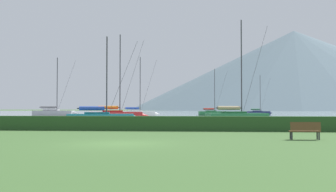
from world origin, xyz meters
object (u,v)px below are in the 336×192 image
Objects in this scene: sailboat_slip_3 at (238,117)px; sailboat_slip_6 at (259,113)px; sailboat_slip_1 at (138,113)px; sailboat_slip_7 at (102,118)px; park_bench_near_path at (305,130)px; sailboat_slip_4 at (116,115)px; sailboat_slip_8 at (54,113)px; sailboat_slip_11 at (213,113)px.

sailboat_slip_6 is (10.50, 58.50, -0.12)m from sailboat_slip_3.
sailboat_slip_3 reaches higher than sailboat_slip_1.
sailboat_slip_7 is 5.91× the size of park_bench_near_path.
sailboat_slip_3 is 1.30× the size of sailboat_slip_7.
sailboat_slip_7 is (2.41, -36.13, -0.03)m from sailboat_slip_1.
sailboat_slip_1 is 7.56× the size of park_bench_near_path.
sailboat_slip_6 is 69.15m from sailboat_slip_7.
sailboat_slip_1 reaches higher than sailboat_slip_6.
sailboat_slip_4 is 38.11m from park_bench_near_path.
sailboat_slip_4 is 1.32× the size of sailboat_slip_7.
sailboat_slip_4 reaches higher than sailboat_slip_7.
sailboat_slip_8 is 35.76m from sailboat_slip_11.
sailboat_slip_11 is (15.25, 15.05, -0.06)m from sailboat_slip_1.
sailboat_slip_6 is 6.64× the size of park_bench_near_path.
sailboat_slip_8 is (-34.37, 30.31, 0.06)m from sailboat_slip_3.
sailboat_slip_7 is at bearing -101.17° from sailboat_slip_1.
sailboat_slip_7 is 0.85× the size of sailboat_slip_11.
sailboat_slip_11 is (14.62, 36.71, -0.10)m from sailboat_slip_4.
sailboat_slip_3 reaches higher than sailboat_slip_11.
sailboat_slip_4 is at bearing 84.99° from sailboat_slip_7.
park_bench_near_path is (3.32, -70.33, -0.10)m from sailboat_slip_11.
park_bench_near_path is (1.41, -25.03, -0.17)m from sailboat_slip_3.
sailboat_slip_4 is at bearing -126.38° from sailboat_slip_6.
sailboat_slip_4 reaches higher than park_bench_near_path.
sailboat_slip_3 is 45.83m from sailboat_slip_8.
sailboat_slip_4 is at bearing -103.31° from sailboat_slip_1.
sailboat_slip_8 reaches higher than sailboat_slip_1.
sailboat_slip_4 is 14.58m from sailboat_slip_7.
sailboat_slip_8 is (-17.85, 21.72, 0.03)m from sailboat_slip_4.
park_bench_near_path is at bearing -95.83° from sailboat_slip_11.
sailboat_slip_8 reaches higher than park_bench_near_path.
sailboat_slip_6 is 0.87× the size of sailboat_slip_8.
park_bench_near_path is (16.16, -19.15, -0.13)m from sailboat_slip_7.
sailboat_slip_6 is 52.99m from sailboat_slip_8.
park_bench_near_path is (-9.09, -83.53, -0.05)m from sailboat_slip_6.
sailboat_slip_3 is at bearing 9.73° from sailboat_slip_7.
sailboat_slip_4 reaches higher than sailboat_slip_1.
sailboat_slip_8 is at bearing -155.80° from sailboat_slip_6.
sailboat_slip_3 is 1.01× the size of sailboat_slip_8.
sailboat_slip_6 reaches higher than park_bench_near_path.
sailboat_slip_3 is at bearing -75.41° from sailboat_slip_1.
sailboat_slip_7 is 25.06m from park_bench_near_path.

